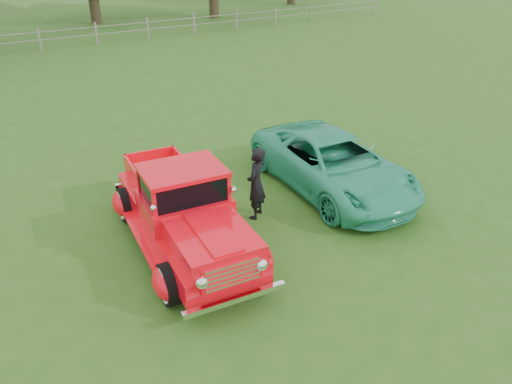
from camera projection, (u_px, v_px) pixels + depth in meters
ground at (268, 251)px, 10.01m from camera, size 140.00×140.00×0.00m
fence_line at (39, 39)px, 26.22m from camera, size 48.00×0.12×1.20m
red_pickup at (184, 212)px, 9.81m from camera, size 2.58×5.13×1.78m
teal_sedan at (333, 164)px, 12.11m from camera, size 2.62×5.06×1.36m
man at (256, 183)px, 10.86m from camera, size 0.71×0.68×1.64m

